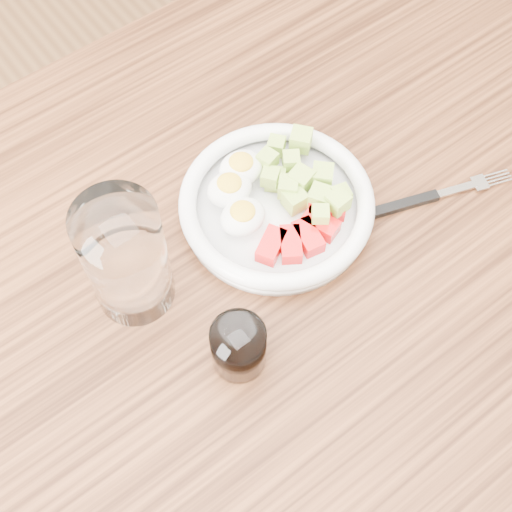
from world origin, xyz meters
The scene contains 6 objects.
ground centered at (0.00, 0.00, 0.00)m, with size 4.00×4.00×0.00m, color brown.
dining_table centered at (0.00, 0.00, 0.67)m, with size 1.50×0.90×0.77m.
bowl centered at (0.06, 0.06, 0.79)m, with size 0.24×0.24×0.05m.
fork centered at (0.22, -0.04, 0.77)m, with size 0.19×0.08×0.01m.
water_glass centered at (-0.14, 0.07, 0.85)m, with size 0.09×0.09×0.16m, color white.
coffee_glass centered at (-0.09, -0.07, 0.80)m, with size 0.06×0.06×0.07m.
Camera 1 is at (-0.25, -0.31, 1.53)m, focal length 50.00 mm.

